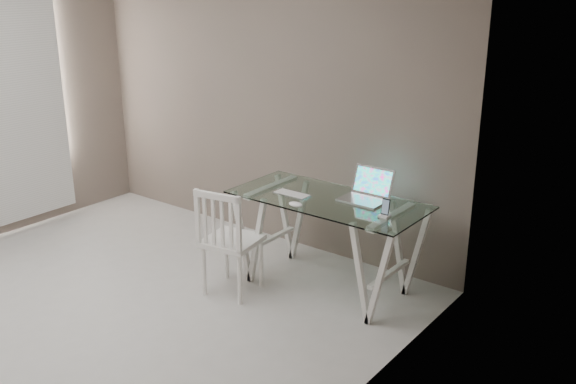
# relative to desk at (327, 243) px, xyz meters

# --- Properties ---
(room) EXTENTS (4.50, 4.52, 2.71)m
(room) POSITION_rel_desk_xyz_m (-1.16, -1.65, 1.33)
(room) COLOR #B5B2AD
(room) RESTS_ON ground
(desk) EXTENTS (1.50, 0.70, 0.75)m
(desk) POSITION_rel_desk_xyz_m (0.00, 0.00, 0.00)
(desk) COLOR silver
(desk) RESTS_ON ground
(chair) EXTENTS (0.46, 0.46, 0.87)m
(chair) POSITION_rel_desk_xyz_m (-0.54, -0.56, 0.10)
(chair) COLOR white
(chair) RESTS_ON ground
(laptop) EXTENTS (0.33, 0.31, 0.23)m
(laptop) POSITION_rel_desk_xyz_m (0.24, 0.17, 0.42)
(laptop) COLOR silver
(laptop) RESTS_ON desk
(keyboard) EXTENTS (0.29, 0.13, 0.01)m
(keyboard) POSITION_rel_desk_xyz_m (-0.27, -0.09, 0.37)
(keyboard) COLOR silver
(keyboard) RESTS_ON desk
(mouse) EXTENTS (0.11, 0.07, 0.04)m
(mouse) POSITION_rel_desk_xyz_m (-0.09, -0.29, 0.38)
(mouse) COLOR white
(mouse) RESTS_ON desk
(phone_dock) EXTENTS (0.07, 0.07, 0.13)m
(phone_dock) POSITION_rel_desk_xyz_m (0.53, -0.07, 0.40)
(phone_dock) COLOR white
(phone_dock) RESTS_ON desk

